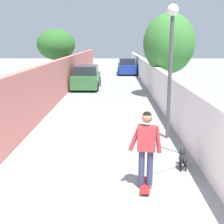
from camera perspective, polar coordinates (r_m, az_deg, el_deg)
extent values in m
plane|color=gray|center=(18.46, -0.67, 3.58)|extent=(80.00, 80.00, 0.00)
cube|color=#CC726B|center=(16.61, -10.29, 6.06)|extent=(48.00, 0.30, 2.17)
cube|color=white|center=(16.50, 8.65, 5.37)|extent=(48.00, 0.30, 1.77)
cylinder|color=#473523|center=(23.72, -10.47, 8.03)|extent=(0.30, 0.30, 2.05)
ellipsoid|color=#2D6628|center=(23.63, -10.67, 12.61)|extent=(2.89, 2.89, 2.34)
cylinder|color=#473523|center=(17.56, 10.56, 6.42)|extent=(0.27, 0.27, 2.16)
ellipsoid|color=#387A33|center=(17.44, 10.84, 12.78)|extent=(2.88, 2.88, 3.37)
cylinder|color=#4C4C51|center=(9.70, 11.01, 6.17)|extent=(0.12, 0.12, 3.91)
sphere|color=silver|center=(9.68, 11.58, 18.61)|extent=(0.36, 0.36, 0.36)
cube|color=maroon|center=(6.72, 6.37, -13.74)|extent=(0.82, 0.29, 0.02)
cylinder|color=beige|center=(6.99, 5.82, -12.99)|extent=(0.06, 0.04, 0.06)
cylinder|color=beige|center=(6.99, 7.00, -13.02)|extent=(0.06, 0.04, 0.06)
cylinder|color=beige|center=(6.49, 5.67, -15.17)|extent=(0.06, 0.04, 0.06)
cylinder|color=beige|center=(6.49, 6.95, -15.21)|extent=(0.06, 0.04, 0.06)
cylinder|color=#333859|center=(6.55, 5.66, -10.53)|extent=(0.14, 0.14, 0.79)
cylinder|color=#333859|center=(6.54, 7.27, -10.58)|extent=(0.14, 0.14, 0.79)
cube|color=#B23338|center=(6.31, 6.62, -5.03)|extent=(0.26, 0.40, 0.54)
cylinder|color=#B23338|center=(6.31, 4.44, -5.00)|extent=(0.12, 0.29, 0.58)
cylinder|color=#B23338|center=(6.32, 8.80, -5.25)|extent=(0.11, 0.18, 0.59)
sphere|color=#9E7051|center=(6.18, 6.73, -1.09)|extent=(0.22, 0.22, 0.22)
sphere|color=black|center=(6.17, 6.74, -0.74)|extent=(0.19, 0.19, 0.19)
ellipsoid|color=black|center=(7.72, 13.49, -8.76)|extent=(0.42, 0.26, 0.22)
sphere|color=black|center=(7.93, 13.33, -7.59)|extent=(0.15, 0.15, 0.15)
cone|color=black|center=(7.90, 13.07, -7.04)|extent=(0.06, 0.06, 0.06)
cone|color=black|center=(7.91, 13.65, -7.05)|extent=(0.06, 0.06, 0.06)
cylinder|color=black|center=(7.89, 12.89, -9.61)|extent=(0.04, 0.04, 0.18)
cylinder|color=black|center=(7.91, 13.77, -9.62)|extent=(0.04, 0.04, 0.18)
cylinder|color=black|center=(7.66, 13.06, -10.34)|extent=(0.04, 0.04, 0.18)
cylinder|color=black|center=(7.67, 13.97, -10.35)|extent=(0.04, 0.04, 0.18)
cylinder|color=black|center=(7.46, 13.72, -8.90)|extent=(0.14, 0.05, 0.13)
cylinder|color=black|center=(6.99, 10.40, -6.94)|extent=(1.03, 1.05, 0.66)
cube|color=#336B38|center=(20.62, -4.90, 6.13)|extent=(4.11, 1.70, 0.80)
cube|color=#262B33|center=(20.55, -4.94, 8.01)|extent=(2.14, 1.50, 0.60)
cylinder|color=black|center=(22.00, -6.63, 5.91)|extent=(0.64, 0.22, 0.64)
cylinder|color=black|center=(21.85, -2.50, 5.94)|extent=(0.64, 0.22, 0.64)
cylinder|color=black|center=(19.50, -7.56, 4.94)|extent=(0.64, 0.22, 0.64)
cylinder|color=black|center=(19.34, -2.91, 4.97)|extent=(0.64, 0.22, 0.64)
cube|color=navy|center=(29.89, 2.87, 8.38)|extent=(4.19, 1.70, 0.80)
cube|color=#262B33|center=(29.84, 2.89, 9.68)|extent=(2.18, 1.50, 0.60)
cylinder|color=black|center=(31.18, 1.31, 8.15)|extent=(0.64, 0.22, 0.64)
cylinder|color=black|center=(31.24, 4.24, 8.13)|extent=(0.64, 0.22, 0.64)
cylinder|color=black|center=(28.60, 1.37, 7.69)|extent=(0.64, 0.22, 0.64)
cylinder|color=black|center=(28.66, 4.55, 7.66)|extent=(0.64, 0.22, 0.64)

